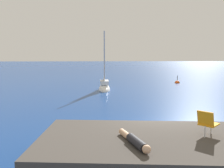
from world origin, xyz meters
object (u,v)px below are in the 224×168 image
Objects in this scene: sailboat_near at (104,86)px; person_sunbather at (135,141)px; beach_chair at (207,122)px; marker_buoy at (177,83)px.

sailboat_near is 16.21m from person_sunbather.
beach_chair is (2.91, -15.56, 1.09)m from sailboat_near.
marker_buoy is (7.48, 20.79, -1.07)m from person_sunbather.
beach_chair is at bearing -104.56° from marker_buoy.
beach_chair is 0.71× the size of marker_buoy.
marker_buoy is at bearing -37.17° from person_sunbather.
person_sunbather is 2.14× the size of beach_chair.
sailboat_near is at bearing 56.06° from beach_chair.
beach_chair reaches higher than person_sunbather.
beach_chair is 20.89m from marker_buoy.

